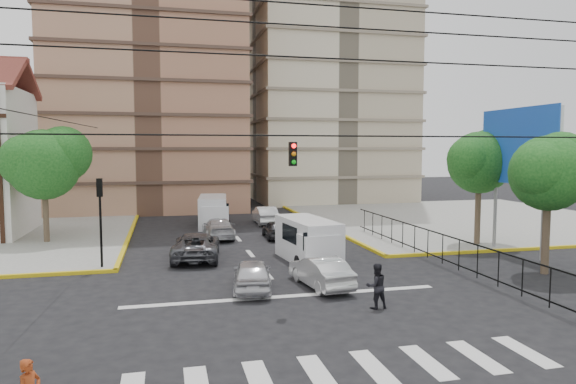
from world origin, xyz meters
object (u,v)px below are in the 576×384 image
object	(u,v)px
van_right_lane	(309,242)
car_white_front_right	(321,272)
traffic_light_nw	(100,208)
car_silver_front_left	(252,274)
pedestrian_crosswalk	(376,286)
van_left_lane	(213,212)

from	to	relation	value
van_right_lane	car_white_front_right	distance (m)	4.83
traffic_light_nw	car_silver_front_left	distance (m)	8.84
traffic_light_nw	pedestrian_crosswalk	bearing A→B (deg)	-39.60
traffic_light_nw	van_right_lane	world-z (taller)	traffic_light_nw
traffic_light_nw	car_white_front_right	xyz separation A→B (m)	(9.62, -5.53, -2.44)
car_white_front_right	traffic_light_nw	bearing A→B (deg)	-37.97
van_right_lane	pedestrian_crosswalk	distance (m)	8.12
van_left_lane	car_white_front_right	size ratio (longest dim) A/B	1.32
van_right_lane	van_left_lane	bearing A→B (deg)	98.72
van_right_lane	car_white_front_right	xyz separation A→B (m)	(-0.83, -4.73, -0.43)
car_silver_front_left	car_white_front_right	bearing A→B (deg)	-175.89
van_right_lane	car_white_front_right	bearing A→B (deg)	-106.65
traffic_light_nw	car_white_front_right	distance (m)	11.36
car_white_front_right	van_right_lane	bearing A→B (deg)	-108.06
traffic_light_nw	van_right_lane	size ratio (longest dim) A/B	0.84
van_left_lane	car_silver_front_left	world-z (taller)	van_left_lane
pedestrian_crosswalk	car_silver_front_left	bearing A→B (deg)	-45.79
car_silver_front_left	car_white_front_right	size ratio (longest dim) A/B	0.97
van_right_lane	pedestrian_crosswalk	world-z (taller)	van_right_lane
car_white_front_right	pedestrian_crosswalk	distance (m)	3.57
traffic_light_nw	van_left_lane	size ratio (longest dim) A/B	0.82
van_right_lane	pedestrian_crosswalk	bearing A→B (deg)	-94.52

